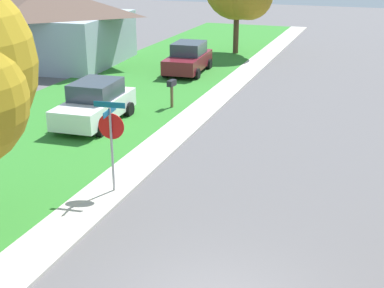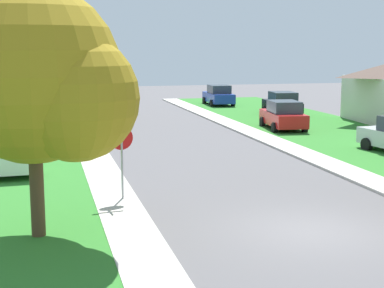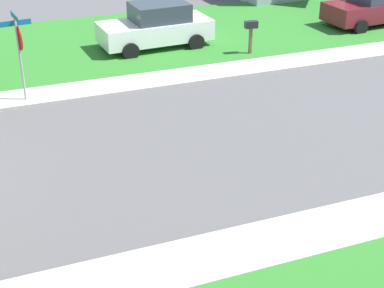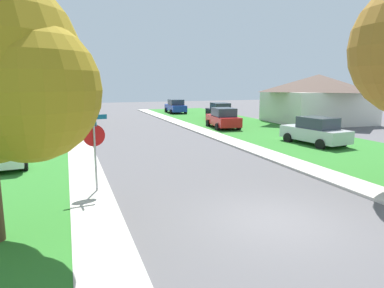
{
  "view_description": "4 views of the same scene",
  "coord_description": "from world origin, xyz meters",
  "px_view_note": "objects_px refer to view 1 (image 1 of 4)",
  "views": [
    {
      "loc": [
        2.32,
        -7.84,
        6.72
      ],
      "look_at": [
        -2.46,
        5.44,
        1.4
      ],
      "focal_mm": 48.7,
      "sensor_mm": 36.0,
      "label": 1
    },
    {
      "loc": [
        -6.82,
        -13.93,
        4.89
      ],
      "look_at": [
        -1.63,
        6.5,
        1.4
      ],
      "focal_mm": 54.79,
      "sensor_mm": 36.0,
      "label": 2
    },
    {
      "loc": [
        12.95,
        3.15,
        7.16
      ],
      "look_at": [
        2.55,
        7.14,
        1.4
      ],
      "focal_mm": 54.54,
      "sensor_mm": 36.0,
      "label": 3
    },
    {
      "loc": [
        -5.31,
        -7.76,
        3.86
      ],
      "look_at": [
        -0.64,
        5.05,
        1.4
      ],
      "focal_mm": 32.08,
      "sensor_mm": 36.0,
      "label": 4
    }
  ],
  "objects_px": {
    "car_maroon_driveway_right": "(188,58)",
    "car_white_behind_trees": "(95,103)",
    "stop_sign_far_corner": "(111,132)",
    "house_left_setback": "(50,24)",
    "mailbox": "(172,87)"
  },
  "relations": [
    {
      "from": "car_maroon_driveway_right",
      "to": "house_left_setback",
      "type": "height_order",
      "value": "house_left_setback"
    },
    {
      "from": "car_white_behind_trees",
      "to": "house_left_setback",
      "type": "relative_size",
      "value": 0.46
    },
    {
      "from": "house_left_setback",
      "to": "mailbox",
      "type": "height_order",
      "value": "house_left_setback"
    },
    {
      "from": "stop_sign_far_corner",
      "to": "car_white_behind_trees",
      "type": "height_order",
      "value": "stop_sign_far_corner"
    },
    {
      "from": "stop_sign_far_corner",
      "to": "car_white_behind_trees",
      "type": "relative_size",
      "value": 0.63
    },
    {
      "from": "stop_sign_far_corner",
      "to": "house_left_setback",
      "type": "distance_m",
      "value": 19.56
    },
    {
      "from": "house_left_setback",
      "to": "car_maroon_driveway_right",
      "type": "bearing_deg",
      "value": 0.32
    },
    {
      "from": "house_left_setback",
      "to": "mailbox",
      "type": "distance_m",
      "value": 12.74
    },
    {
      "from": "car_maroon_driveway_right",
      "to": "mailbox",
      "type": "bearing_deg",
      "value": -75.72
    },
    {
      "from": "stop_sign_far_corner",
      "to": "mailbox",
      "type": "xyz_separation_m",
      "value": [
        -1.58,
        8.46,
        -0.88
      ]
    },
    {
      "from": "car_white_behind_trees",
      "to": "mailbox",
      "type": "xyz_separation_m",
      "value": [
        2.1,
        3.03,
        0.14
      ]
    },
    {
      "from": "stop_sign_far_corner",
      "to": "car_maroon_driveway_right",
      "type": "relative_size",
      "value": 0.63
    },
    {
      "from": "car_maroon_driveway_right",
      "to": "car_white_behind_trees",
      "type": "bearing_deg",
      "value": -92.12
    },
    {
      "from": "car_white_behind_trees",
      "to": "mailbox",
      "type": "height_order",
      "value": "car_white_behind_trees"
    },
    {
      "from": "car_white_behind_trees",
      "to": "house_left_setback",
      "type": "distance_m",
      "value": 13.12
    }
  ]
}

